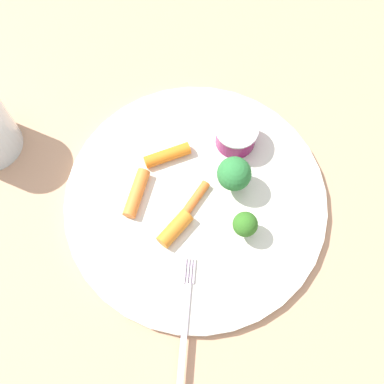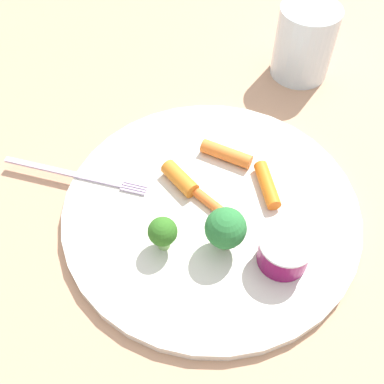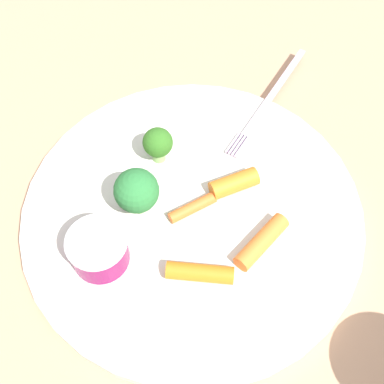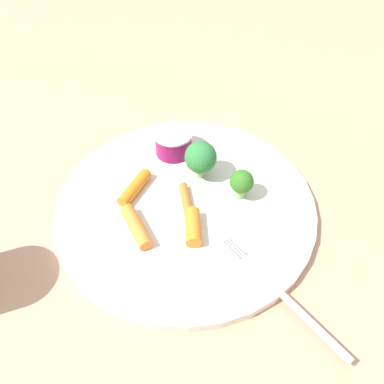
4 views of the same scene
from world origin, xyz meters
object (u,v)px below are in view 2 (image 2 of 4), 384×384
Objects in this scene: broccoli_floret_0 at (226,228)px; carrot_stick_1 at (226,154)px; sauce_cup at (284,251)px; carrot_stick_2 at (180,179)px; carrot_stick_3 at (267,185)px; drinking_glass at (304,42)px; plate at (211,210)px; fork at (77,175)px; carrot_stick_0 at (211,204)px; broccoli_floret_1 at (163,232)px.

broccoli_floret_0 reaches higher than carrot_stick_1.
carrot_stick_2 is at bearing -69.75° from sauce_cup.
sauce_cup is 0.14m from carrot_stick_2.
drinking_glass is (-0.15, -0.16, 0.03)m from carrot_stick_3.
carrot_stick_2 is (0.02, -0.04, 0.01)m from plate.
broccoli_floret_0 is at bearing 124.26° from fork.
carrot_stick_3 is at bearing -151.51° from broccoli_floret_0.
sauce_cup is at bearing 127.41° from fork.
broccoli_floret_0 reaches higher than fork.
carrot_stick_1 is (-0.06, -0.10, -0.02)m from broccoli_floret_0.
broccoli_floret_0 reaches higher than carrot_stick_2.
carrot_stick_3 is (-0.07, -0.04, -0.02)m from broccoli_floret_0.
carrot_stick_1 reaches higher than fork.
drinking_glass is (-0.19, -0.24, 0.02)m from sauce_cup.
carrot_stick_1 is 0.06m from carrot_stick_3.
carrot_stick_3 is (-0.06, 0.01, 0.00)m from carrot_stick_0.
plate is 6.79× the size of carrot_stick_0.
carrot_stick_2 is (-0.05, -0.06, -0.01)m from broccoli_floret_1.
fork is (0.11, -0.10, -0.00)m from carrot_stick_0.
broccoli_floret_0 is at bearing 93.22° from carrot_stick_2.
broccoli_floret_0 is 0.88× the size of carrot_stick_1.
sauce_cup is at bearing 110.07° from plate.
drinking_glass is (-0.23, -0.20, 0.00)m from broccoli_floret_0.
fork is (0.10, -0.15, -0.03)m from broccoli_floret_0.
broccoli_floret_0 is 0.31m from drinking_glass.
carrot_stick_3 is 0.43× the size of fork.
drinking_glass is at bearing -133.79° from carrot_stick_3.
sauce_cup is at bearing 52.14° from drinking_glass.
carrot_stick_3 is (-0.13, -0.01, -0.02)m from broccoli_floret_1.
carrot_stick_2 is (0.02, -0.04, 0.00)m from carrot_stick_0.
carrot_stick_1 is at bearing -132.00° from plate.
drinking_glass is at bearing -144.70° from carrot_stick_0.
fork is (0.05, -0.12, -0.02)m from broccoli_floret_1.
carrot_stick_3 is (-0.06, 0.01, 0.01)m from plate.
plate is 5.51× the size of carrot_stick_3.
plate is at bearing 110.60° from carrot_stick_2.
plate is 0.27m from drinking_glass.
broccoli_floret_0 is 0.06m from broccoli_floret_1.
plate is 0.09m from sauce_cup.
carrot_stick_1 is (-0.02, -0.14, -0.01)m from sauce_cup.
carrot_stick_3 reaches higher than carrot_stick_0.
broccoli_floret_0 is 0.40× the size of fork.
drinking_glass reaches higher than broccoli_floret_1.
carrot_stick_2 is at bearing -86.78° from broccoli_floret_0.
broccoli_floret_1 is 0.88× the size of carrot_stick_2.
sauce_cup is 0.99× the size of broccoli_floret_0.
carrot_stick_1 is (-0.11, -0.07, -0.02)m from broccoli_floret_1.
broccoli_floret_1 reaches higher than fork.
broccoli_floret_1 is 0.07m from carrot_stick_0.
sauce_cup reaches higher than carrot_stick_1.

